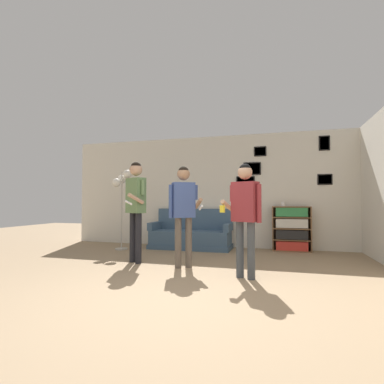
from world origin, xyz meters
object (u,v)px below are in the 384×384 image
(person_watcher_holding_cup, at_px, (245,208))
(drinking_cup, at_px, (283,204))
(person_player_foreground_left, at_px, (136,200))
(floor_lamp, at_px, (122,187))
(person_player_foreground_center, at_px, (183,205))
(couch, at_px, (191,235))
(bookshelf, at_px, (291,229))

(person_watcher_holding_cup, height_order, drinking_cup, person_watcher_holding_cup)
(person_player_foreground_left, height_order, drinking_cup, person_player_foreground_left)
(floor_lamp, relative_size, person_player_foreground_left, 1.01)
(floor_lamp, distance_m, person_player_foreground_left, 1.62)
(person_player_foreground_center, bearing_deg, couch, 102.23)
(bookshelf, height_order, person_watcher_holding_cup, person_watcher_holding_cup)
(couch, height_order, bookshelf, bookshelf)
(person_player_foreground_left, bearing_deg, person_player_foreground_center, -9.09)
(couch, bearing_deg, drinking_cup, 5.32)
(bookshelf, relative_size, person_player_foreground_left, 0.55)
(couch, height_order, person_player_foreground_center, person_player_foreground_center)
(floor_lamp, bearing_deg, person_watcher_holding_cup, -31.76)
(floor_lamp, bearing_deg, person_player_foreground_center, -36.29)
(person_player_foreground_left, relative_size, person_player_foreground_center, 1.08)
(bookshelf, distance_m, person_player_foreground_left, 3.52)
(floor_lamp, distance_m, person_player_foreground_center, 2.42)
(couch, relative_size, bookshelf, 1.91)
(person_player_foreground_center, bearing_deg, drinking_cup, 53.95)
(person_watcher_holding_cup, relative_size, drinking_cup, 15.50)
(couch, bearing_deg, person_watcher_holding_cup, -58.82)
(person_player_foreground_left, xyz_separation_m, drinking_cup, (2.58, 2.09, -0.09))
(couch, relative_size, person_watcher_holding_cup, 1.16)
(person_player_foreground_center, bearing_deg, floor_lamp, 143.71)
(person_watcher_holding_cup, bearing_deg, person_player_foreground_left, 163.74)
(person_player_foreground_center, height_order, drinking_cup, person_player_foreground_center)
(person_player_foreground_left, height_order, person_watcher_holding_cup, person_player_foreground_left)
(bookshelf, bearing_deg, person_watcher_holding_cup, -105.69)
(couch, distance_m, drinking_cup, 2.21)
(drinking_cup, bearing_deg, floor_lamp, -166.88)
(person_player_foreground_center, relative_size, person_watcher_holding_cup, 1.03)
(floor_lamp, xyz_separation_m, person_player_foreground_left, (0.98, -1.26, -0.31))
(couch, relative_size, person_player_foreground_center, 1.12)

